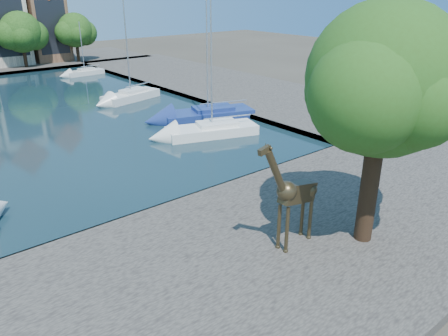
% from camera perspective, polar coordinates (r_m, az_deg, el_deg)
% --- Properties ---
extents(ground, '(160.00, 160.00, 0.00)m').
position_cam_1_polar(ground, '(23.45, -12.43, -7.08)').
color(ground, '#38332B').
rests_on(ground, ground).
extents(water_basin, '(38.00, 50.00, 0.08)m').
position_cam_1_polar(water_basin, '(44.90, -26.86, 5.46)').
color(water_basin, black).
rests_on(water_basin, ground).
extents(near_quay, '(50.00, 14.00, 0.50)m').
position_cam_1_polar(near_quay, '(18.26, -1.89, -15.03)').
color(near_quay, '#534E48').
rests_on(near_quay, ground).
extents(right_quay, '(14.00, 52.00, 0.50)m').
position_cam_1_polar(right_quay, '(55.42, -0.88, 10.95)').
color(right_quay, '#534E48').
rests_on(right_quay, ground).
extents(plane_tree, '(8.32, 6.40, 10.62)m').
position_cam_1_polar(plane_tree, '(19.27, 20.31, 10.07)').
color(plane_tree, '#332114').
rests_on(plane_tree, near_quay).
extents(townhouse_east_end, '(5.44, 9.18, 14.43)m').
position_cam_1_polar(townhouse_east_end, '(78.35, -22.73, 17.79)').
color(townhouse_east_end, brown).
rests_on(townhouse_east_end, far_quay).
extents(far_tree_east, '(7.54, 5.80, 7.84)m').
position_cam_1_polar(far_tree_east, '(71.84, -24.91, 15.66)').
color(far_tree_east, '#332114').
rests_on(far_tree_east, far_quay).
extents(far_tree_far_east, '(6.76, 5.20, 7.36)m').
position_cam_1_polar(far_tree_far_east, '(74.34, -18.79, 16.55)').
color(far_tree_far_east, '#332114').
rests_on(far_tree_far_east, far_quay).
extents(giraffe_statue, '(3.69, 0.73, 5.27)m').
position_cam_1_polar(giraffe_statue, '(19.22, 9.07, -3.31)').
color(giraffe_statue, '#3C311E').
rests_on(giraffe_statue, near_quay).
extents(sailboat_right_a, '(7.80, 4.82, 11.21)m').
position_cam_1_polar(sailboat_right_a, '(35.98, -1.57, 5.21)').
color(sailboat_right_a, white).
rests_on(sailboat_right_a, water_basin).
extents(sailboat_right_b, '(8.81, 5.30, 11.48)m').
position_cam_1_polar(sailboat_right_b, '(40.74, -2.11, 7.26)').
color(sailboat_right_b, navy).
rests_on(sailboat_right_b, water_basin).
extents(sailboat_right_c, '(6.89, 3.80, 12.24)m').
position_cam_1_polar(sailboat_right_c, '(48.77, -12.07, 9.42)').
color(sailboat_right_c, silver).
rests_on(sailboat_right_c, water_basin).
extents(sailboat_right_d, '(5.22, 2.08, 7.05)m').
position_cam_1_polar(sailboat_right_d, '(65.09, -17.72, 11.92)').
color(sailboat_right_d, silver).
rests_on(sailboat_right_d, water_basin).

